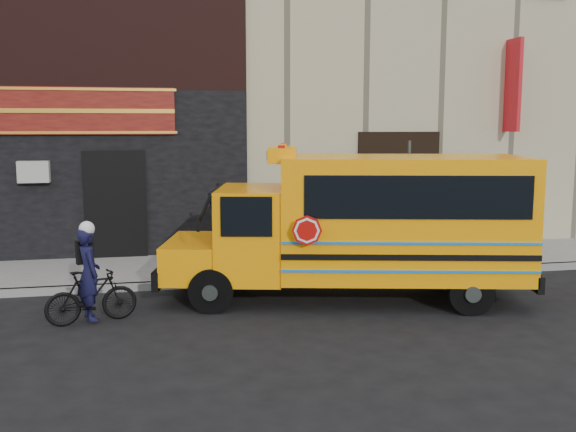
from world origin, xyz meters
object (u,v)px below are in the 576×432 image
(bicycle, at_px, (91,297))
(cyclist, at_px, (89,277))
(school_bus, at_px, (366,222))
(sign_pole, at_px, (408,204))

(bicycle, height_order, cyclist, cyclist)
(bicycle, distance_m, cyclist, 0.34)
(bicycle, relative_size, cyclist, 0.96)
(bicycle, bearing_deg, school_bus, -99.62)
(cyclist, bearing_deg, sign_pole, -95.33)
(school_bus, distance_m, sign_pole, 1.93)
(sign_pole, relative_size, cyclist, 1.90)
(sign_pole, xyz_separation_m, cyclist, (-6.41, -1.79, -0.87))
(sign_pole, relative_size, bicycle, 1.97)
(school_bus, xyz_separation_m, cyclist, (-5.03, -0.45, -0.72))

